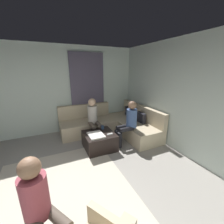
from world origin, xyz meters
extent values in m
cube|color=gray|center=(0.00, 0.00, -0.05)|extent=(6.00, 6.00, 0.10)
cube|color=silver|center=(0.00, 2.94, 1.35)|extent=(6.00, 0.12, 2.70)
cube|color=silver|center=(-2.94, 0.00, 1.35)|extent=(0.12, 6.00, 2.70)
cube|color=#595166|center=(-2.84, 1.30, 1.25)|extent=(0.06, 1.10, 2.50)
cube|color=beige|center=(-0.20, 0.10, 0.01)|extent=(2.60, 2.20, 0.01)
cube|color=#C6B593|center=(-1.78, 2.41, 0.21)|extent=(2.10, 0.85, 0.42)
cube|color=#C6B593|center=(-1.78, 2.76, 0.65)|extent=(2.10, 0.14, 0.45)
cube|color=#C6B593|center=(-2.41, 1.13, 0.21)|extent=(0.85, 1.70, 0.42)
cube|color=#C6B593|center=(-2.76, 1.13, 0.65)|extent=(0.14, 1.70, 0.45)
cube|color=#26262D|center=(-2.28, 2.58, 0.54)|extent=(0.36, 0.12, 0.36)
cube|color=#26262D|center=(-1.58, 2.58, 0.54)|extent=(0.36, 0.12, 0.36)
cube|color=black|center=(-1.35, 1.14, 0.21)|extent=(0.76, 0.76, 0.42)
cube|color=white|center=(-1.25, 1.02, 0.44)|extent=(0.44, 0.36, 0.04)
cylinder|color=#334C72|center=(-1.57, 1.32, 0.47)|extent=(0.08, 0.08, 0.10)
cube|color=white|center=(-1.17, 1.36, 0.43)|extent=(0.05, 0.15, 0.02)
cylinder|color=black|center=(-1.15, 1.63, 0.21)|extent=(0.12, 0.12, 0.42)
cylinder|color=black|center=(-1.33, 1.63, 0.21)|extent=(0.12, 0.12, 0.42)
cylinder|color=black|center=(-1.15, 1.83, 0.48)|extent=(0.12, 0.40, 0.12)
cylinder|color=black|center=(-1.33, 1.83, 0.48)|extent=(0.12, 0.40, 0.12)
cylinder|color=#3F598C|center=(-1.24, 2.03, 0.73)|extent=(0.28, 0.28, 0.50)
sphere|color=#8C664C|center=(-1.24, 2.03, 1.09)|extent=(0.22, 0.22, 0.22)
cylinder|color=brown|center=(-1.63, 1.28, 0.21)|extent=(0.12, 0.12, 0.42)
cylinder|color=brown|center=(-1.63, 1.10, 0.21)|extent=(0.12, 0.12, 0.42)
cylinder|color=brown|center=(-1.83, 1.28, 0.48)|extent=(0.40, 0.12, 0.12)
cylinder|color=brown|center=(-1.83, 1.10, 0.48)|extent=(0.40, 0.12, 0.12)
cylinder|color=beige|center=(-2.03, 1.19, 0.73)|extent=(0.28, 0.28, 0.50)
sphere|color=#D8AD8C|center=(-2.03, 1.19, 1.09)|extent=(0.22, 0.22, 0.22)
cylinder|color=brown|center=(0.53, -0.03, 0.46)|extent=(0.40, 0.31, 0.12)
cylinder|color=#993F4C|center=(0.41, -0.21, 0.71)|extent=(0.28, 0.28, 0.50)
sphere|color=#8C664C|center=(0.41, -0.21, 1.07)|extent=(0.22, 0.22, 0.22)
camera|label=1|loc=(1.84, 0.03, 2.01)|focal=23.08mm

